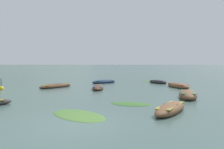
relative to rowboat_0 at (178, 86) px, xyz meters
name	(u,v)px	position (x,y,z in m)	size (l,w,h in m)	color
ground_plane	(97,65)	(-9.06, 1484.88, -0.19)	(6000.00, 6000.00, 0.00)	#425B56
mountain_1	(19,37)	(-615.03, 1937.90, 211.45)	(1661.86, 1661.86, 423.29)	slate
mountain_2	(149,37)	(478.63, 2301.24, 256.90)	(2118.90, 2118.90, 514.18)	slate
rowboat_0	(178,86)	(0.00, 0.00, 0.00)	(1.73, 4.29, 0.61)	brown
rowboat_2	(98,87)	(-8.13, -1.07, -0.02)	(1.25, 3.88, 0.54)	#4C3323
rowboat_3	(56,86)	(-12.41, 0.76, -0.03)	(3.40, 4.05, 0.52)	#4C3323
rowboat_4	(158,82)	(-0.67, 5.69, -0.01)	(2.22, 3.24, 0.56)	#2D2826
rowboat_5	(171,109)	(-4.55, -12.62, -0.01)	(2.89, 3.75, 0.58)	brown
rowboat_6	(188,95)	(-1.78, -7.53, 0.03)	(2.30, 3.90, 0.70)	brown
rowboat_7	(104,82)	(-7.36, 6.35, -0.02)	(3.52, 2.92, 0.55)	navy
mooring_buoy	(1,89)	(-17.15, -1.06, -0.08)	(0.48, 0.48, 1.20)	yellow
weed_patch_2	(78,115)	(-9.06, -13.11, -0.19)	(3.49, 1.88, 0.14)	#477033
weed_patch_3	(151,82)	(-0.90, 8.36, -0.19)	(2.10, 2.53, 0.14)	#38662D
weed_patch_5	(131,104)	(-6.17, -10.02, -0.19)	(1.63, 2.46, 0.14)	#38662D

